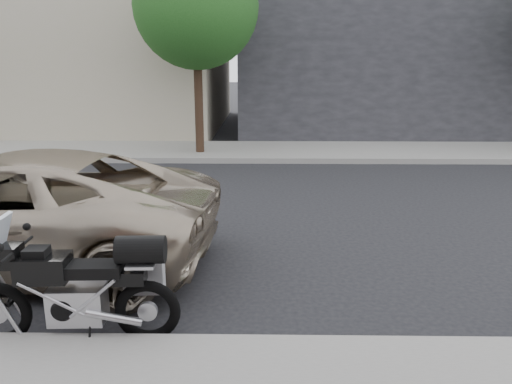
{
  "coord_description": "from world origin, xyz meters",
  "views": [
    {
      "loc": [
        0.14,
        8.29,
        2.7
      ],
      "look_at": [
        0.25,
        1.45,
        0.9
      ],
      "focal_mm": 35.0,
      "sensor_mm": 36.0,
      "label": 1
    }
  ],
  "objects": [
    {
      "name": "minivan",
      "position": [
        3.55,
        2.0,
        0.77
      ],
      "size": [
        5.73,
        2.96,
        1.55
      ],
      "primitive_type": "imported",
      "rotation": [
        0.0,
        0.0,
        1.5
      ],
      "color": "tan",
      "rests_on": "ground"
    },
    {
      "name": "far_building_dark",
      "position": [
        -7.0,
        -13.5,
        3.5
      ],
      "size": [
        16.0,
        11.0,
        7.0
      ],
      "color": "#252429",
      "rests_on": "ground"
    },
    {
      "name": "street_tree_mid",
      "position": [
        2.0,
        -6.0,
        4.14
      ],
      "size": [
        3.4,
        3.4,
        5.7
      ],
      "color": "#342317",
      "rests_on": "far_sidewalk"
    },
    {
      "name": "motorcycle",
      "position": [
        1.86,
        3.87,
        0.57
      ],
      "size": [
        2.09,
        0.73,
        1.32
      ],
      "rotation": [
        0.0,
        0.0,
        0.05
      ],
      "color": "black",
      "rests_on": "ground"
    },
    {
      "name": "ground",
      "position": [
        0.0,
        0.0,
        0.0
      ],
      "size": [
        120.0,
        120.0,
        0.0
      ],
      "primitive_type": "plane",
      "color": "black",
      "rests_on": "ground"
    },
    {
      "name": "far_sidewalk",
      "position": [
        0.0,
        -6.5,
        0.07
      ],
      "size": [
        44.0,
        3.0,
        0.15
      ],
      "primitive_type": "cube",
      "color": "gray",
      "rests_on": "ground"
    },
    {
      "name": "far_building_cream",
      "position": [
        9.0,
        -13.5,
        4.0
      ],
      "size": [
        14.0,
        11.0,
        8.0
      ],
      "color": "#B0A78C",
      "rests_on": "ground"
    }
  ]
}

